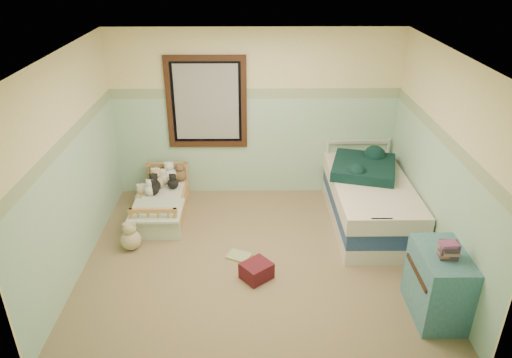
{
  "coord_description": "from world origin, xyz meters",
  "views": [
    {
      "loc": [
        -0.05,
        -4.86,
        3.5
      ],
      "look_at": [
        -0.0,
        0.35,
        0.92
      ],
      "focal_mm": 33.31,
      "sensor_mm": 36.0,
      "label": 1
    }
  ],
  "objects_px": {
    "twin_bed_frame": "(367,217)",
    "floor_book": "(239,256)",
    "toddler_bed_frame": "(163,210)",
    "red_pillow": "(257,271)",
    "plush_floor_cream": "(144,200)",
    "dresser": "(438,284)",
    "plush_floor_tan": "(131,240)"
  },
  "relations": [
    {
      "from": "twin_bed_frame",
      "to": "dresser",
      "type": "bearing_deg",
      "value": -80.35
    },
    {
      "from": "toddler_bed_frame",
      "to": "twin_bed_frame",
      "type": "xyz_separation_m",
      "value": [
        2.88,
        -0.27,
        0.03
      ]
    },
    {
      "from": "floor_book",
      "to": "plush_floor_tan",
      "type": "bearing_deg",
      "value": -162.69
    },
    {
      "from": "plush_floor_cream",
      "to": "dresser",
      "type": "distance_m",
      "value": 4.18
    },
    {
      "from": "twin_bed_frame",
      "to": "floor_book",
      "type": "relative_size",
      "value": 7.0
    },
    {
      "from": "toddler_bed_frame",
      "to": "red_pillow",
      "type": "relative_size",
      "value": 3.94
    },
    {
      "from": "twin_bed_frame",
      "to": "red_pillow",
      "type": "bearing_deg",
      "value": -142.71
    },
    {
      "from": "plush_floor_tan",
      "to": "plush_floor_cream",
      "type": "bearing_deg",
      "value": 92.68
    },
    {
      "from": "red_pillow",
      "to": "plush_floor_cream",
      "type": "bearing_deg",
      "value": 134.47
    },
    {
      "from": "toddler_bed_frame",
      "to": "dresser",
      "type": "bearing_deg",
      "value": -32.79
    },
    {
      "from": "plush_floor_tan",
      "to": "twin_bed_frame",
      "type": "relative_size",
      "value": 0.13
    },
    {
      "from": "toddler_bed_frame",
      "to": "floor_book",
      "type": "distance_m",
      "value": 1.52
    },
    {
      "from": "plush_floor_tan",
      "to": "floor_book",
      "type": "height_order",
      "value": "plush_floor_tan"
    },
    {
      "from": "toddler_bed_frame",
      "to": "plush_floor_tan",
      "type": "height_order",
      "value": "plush_floor_tan"
    },
    {
      "from": "toddler_bed_frame",
      "to": "plush_floor_cream",
      "type": "relative_size",
      "value": 4.75
    },
    {
      "from": "plush_floor_cream",
      "to": "plush_floor_tan",
      "type": "relative_size",
      "value": 1.02
    },
    {
      "from": "plush_floor_cream",
      "to": "floor_book",
      "type": "height_order",
      "value": "plush_floor_cream"
    },
    {
      "from": "floor_book",
      "to": "dresser",
      "type": "bearing_deg",
      "value": -0.71
    },
    {
      "from": "dresser",
      "to": "twin_bed_frame",
      "type": "bearing_deg",
      "value": 99.65
    },
    {
      "from": "plush_floor_tan",
      "to": "red_pillow",
      "type": "xyz_separation_m",
      "value": [
        1.59,
        -0.61,
        -0.03
      ]
    },
    {
      "from": "toddler_bed_frame",
      "to": "floor_book",
      "type": "xyz_separation_m",
      "value": [
        1.11,
        -1.04,
        -0.07
      ]
    },
    {
      "from": "plush_floor_cream",
      "to": "twin_bed_frame",
      "type": "distance_m",
      "value": 3.23
    },
    {
      "from": "plush_floor_tan",
      "to": "twin_bed_frame",
      "type": "distance_m",
      "value": 3.19
    },
    {
      "from": "dresser",
      "to": "floor_book",
      "type": "distance_m",
      "value": 2.34
    },
    {
      "from": "dresser",
      "to": "red_pillow",
      "type": "bearing_deg",
      "value": 162.05
    },
    {
      "from": "toddler_bed_frame",
      "to": "twin_bed_frame",
      "type": "relative_size",
      "value": 0.65
    },
    {
      "from": "twin_bed_frame",
      "to": "plush_floor_cream",
      "type": "bearing_deg",
      "value": 171.32
    },
    {
      "from": "twin_bed_frame",
      "to": "toddler_bed_frame",
      "type": "bearing_deg",
      "value": 174.66
    },
    {
      "from": "plush_floor_cream",
      "to": "floor_book",
      "type": "xyz_separation_m",
      "value": [
        1.42,
        -1.25,
        -0.12
      ]
    },
    {
      "from": "twin_bed_frame",
      "to": "floor_book",
      "type": "height_order",
      "value": "twin_bed_frame"
    },
    {
      "from": "toddler_bed_frame",
      "to": "red_pillow",
      "type": "xyz_separation_m",
      "value": [
        1.33,
        -1.45,
        0.02
      ]
    },
    {
      "from": "plush_floor_cream",
      "to": "plush_floor_tan",
      "type": "xyz_separation_m",
      "value": [
        0.05,
        -1.06,
        -0.0
      ]
    }
  ]
}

